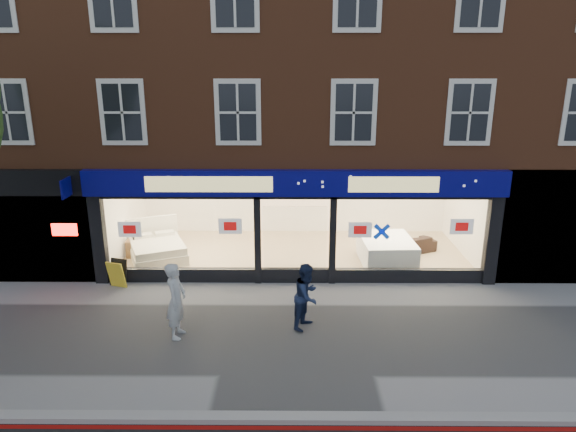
{
  "coord_description": "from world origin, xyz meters",
  "views": [
    {
      "loc": [
        -0.11,
        -10.5,
        6.05
      ],
      "look_at": [
        -0.2,
        2.5,
        2.14
      ],
      "focal_mm": 32.0,
      "sensor_mm": 36.0,
      "label": 1
    }
  ],
  "objects_px": {
    "pedestrian_blue": "(307,296)",
    "a_board": "(117,274)",
    "mattress_stack": "(386,251)",
    "pedestrian_grey": "(176,300)",
    "display_bed": "(157,248)",
    "sofa": "(408,245)"
  },
  "relations": [
    {
      "from": "pedestrian_blue",
      "to": "a_board",
      "type": "bearing_deg",
      "value": 95.03
    },
    {
      "from": "mattress_stack",
      "to": "pedestrian_grey",
      "type": "xyz_separation_m",
      "value": [
        -5.53,
        -4.31,
        0.41
      ]
    },
    {
      "from": "display_bed",
      "to": "pedestrian_blue",
      "type": "relative_size",
      "value": 1.54
    },
    {
      "from": "display_bed",
      "to": "mattress_stack",
      "type": "bearing_deg",
      "value": -26.0
    },
    {
      "from": "pedestrian_blue",
      "to": "pedestrian_grey",
      "type": "bearing_deg",
      "value": 126.88
    },
    {
      "from": "a_board",
      "to": "pedestrian_grey",
      "type": "xyz_separation_m",
      "value": [
        2.26,
        -2.68,
        0.5
      ]
    },
    {
      "from": "display_bed",
      "to": "sofa",
      "type": "relative_size",
      "value": 1.36
    },
    {
      "from": "a_board",
      "to": "sofa",
      "type": "bearing_deg",
      "value": 33.66
    },
    {
      "from": "mattress_stack",
      "to": "a_board",
      "type": "xyz_separation_m",
      "value": [
        -7.79,
        -1.63,
        -0.09
      ]
    },
    {
      "from": "pedestrian_blue",
      "to": "sofa",
      "type": "bearing_deg",
      "value": -7.85
    },
    {
      "from": "sofa",
      "to": "pedestrian_grey",
      "type": "bearing_deg",
      "value": 14.51
    },
    {
      "from": "display_bed",
      "to": "a_board",
      "type": "xyz_separation_m",
      "value": [
        -0.61,
        -1.98,
        -0.02
      ]
    },
    {
      "from": "sofa",
      "to": "a_board",
      "type": "xyz_separation_m",
      "value": [
        -8.66,
        -2.52,
        0.03
      ]
    },
    {
      "from": "display_bed",
      "to": "mattress_stack",
      "type": "distance_m",
      "value": 7.19
    },
    {
      "from": "mattress_stack",
      "to": "sofa",
      "type": "relative_size",
      "value": 1.12
    },
    {
      "from": "mattress_stack",
      "to": "a_board",
      "type": "distance_m",
      "value": 7.96
    },
    {
      "from": "a_board",
      "to": "pedestrian_grey",
      "type": "height_order",
      "value": "pedestrian_grey"
    },
    {
      "from": "mattress_stack",
      "to": "pedestrian_grey",
      "type": "bearing_deg",
      "value": -142.07
    },
    {
      "from": "display_bed",
      "to": "pedestrian_blue",
      "type": "distance_m",
      "value": 6.25
    },
    {
      "from": "sofa",
      "to": "pedestrian_grey",
      "type": "distance_m",
      "value": 8.27
    },
    {
      "from": "display_bed",
      "to": "sofa",
      "type": "bearing_deg",
      "value": -19.36
    },
    {
      "from": "mattress_stack",
      "to": "a_board",
      "type": "height_order",
      "value": "mattress_stack"
    }
  ]
}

